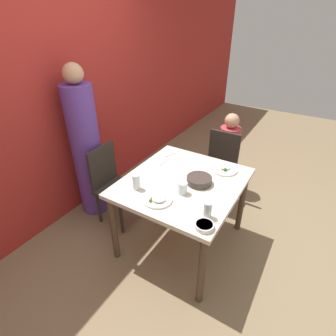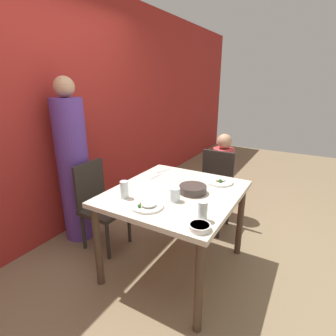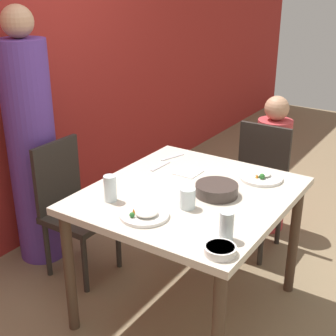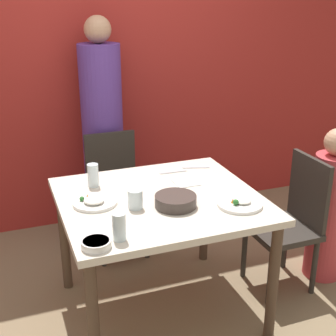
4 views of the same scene
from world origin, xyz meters
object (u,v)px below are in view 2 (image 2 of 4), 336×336
person_adult (74,168)px  glass_water_tall (124,189)px  person_child (222,179)px  chair_child_spot (213,188)px  plate_rice_adult (219,181)px  bowl_curry (193,189)px  chair_adult_spot (100,203)px

person_adult → glass_water_tall: bearing=-106.7°
person_child → chair_child_spot: bearing=180.0°
plate_rice_adult → person_child: bearing=16.1°
bowl_curry → person_child: bearing=6.0°
plate_rice_adult → glass_water_tall: glass_water_tall is taller
chair_adult_spot → bowl_curry: size_ratio=3.92×
chair_adult_spot → glass_water_tall: (-0.27, -0.56, 0.37)m
person_adult → glass_water_tall: 0.93m
bowl_curry → person_adult: bearing=94.0°
person_child → plate_rice_adult: size_ratio=4.27×
bowl_curry → glass_water_tall: 0.56m
person_child → chair_adult_spot: bearing=145.1°
person_child → glass_water_tall: person_child is taller
chair_adult_spot → bowl_curry: (0.09, -1.00, 0.33)m
chair_child_spot → bowl_curry: chair_child_spot is taller
chair_child_spot → person_adult: (-0.95, 1.20, 0.32)m
person_child → bowl_curry: person_child is taller
chair_child_spot → plate_rice_adult: bearing=-65.7°
chair_child_spot → plate_rice_adult: 0.66m
person_adult → person_child: bearing=-43.8°
chair_adult_spot → chair_child_spot: 1.29m
person_adult → plate_rice_adult: person_adult is taller
plate_rice_adult → glass_water_tall: size_ratio=1.78×
chair_adult_spot → bowl_curry: 1.05m
chair_adult_spot → chair_child_spot: size_ratio=1.00×
bowl_curry → chair_child_spot: bearing=8.1°
chair_adult_spot → person_adult: person_adult is taller
chair_adult_spot → person_adult: (0.00, 0.33, 0.32)m
plate_rice_adult → person_adult: bearing=106.5°
person_adult → chair_adult_spot: bearing=-90.0°
person_adult → person_child: (1.25, -1.20, -0.31)m
glass_water_tall → plate_rice_adult: bearing=-38.5°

